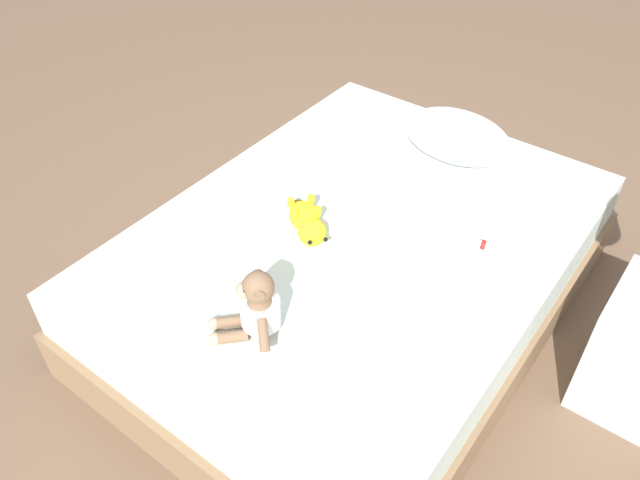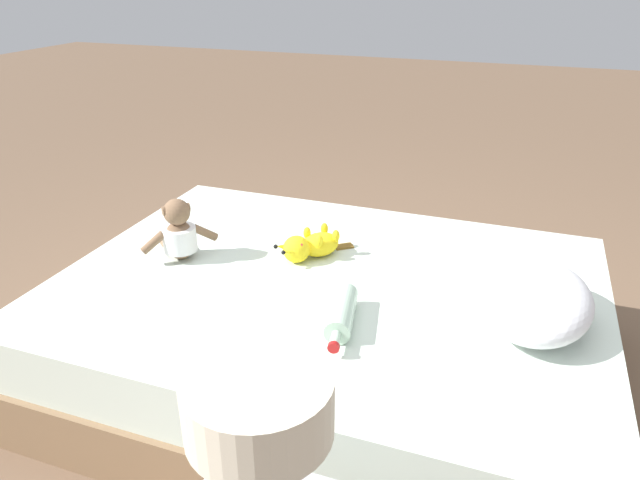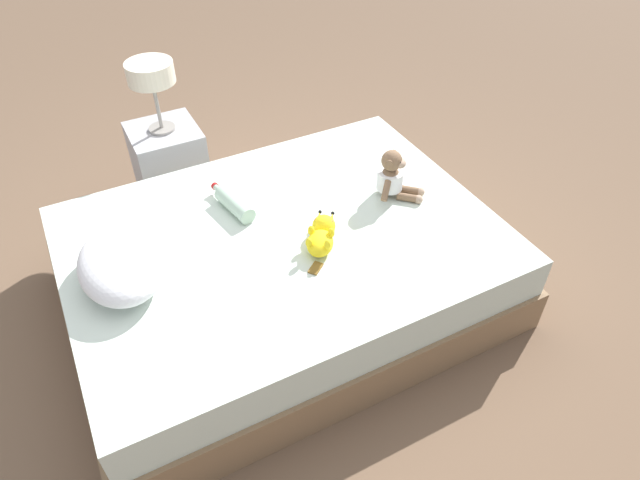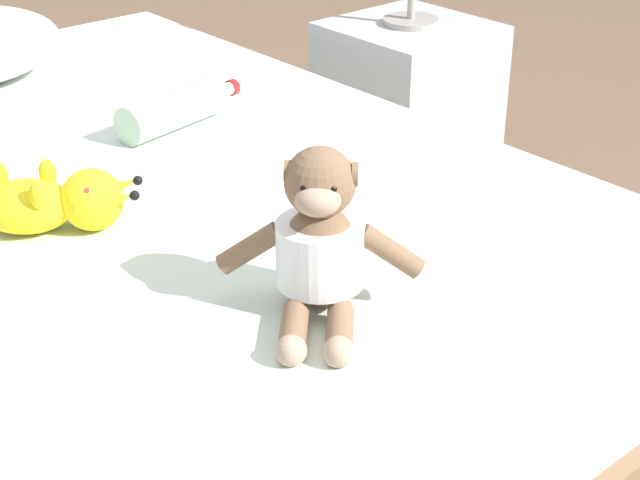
{
  "view_description": "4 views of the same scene",
  "coord_description": "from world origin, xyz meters",
  "px_view_note": "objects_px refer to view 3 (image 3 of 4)",
  "views": [
    {
      "loc": [
        0.93,
        -1.47,
        1.89
      ],
      "look_at": [
        0.0,
        -0.23,
        0.53
      ],
      "focal_mm": 35.24,
      "sensor_mm": 36.0,
      "label": 1
    },
    {
      "loc": [
        1.66,
        0.56,
        1.4
      ],
      "look_at": [
        -0.17,
        -0.09,
        0.47
      ],
      "focal_mm": 32.61,
      "sensor_mm": 36.0,
      "label": 2
    },
    {
      "loc": [
        -1.7,
        0.7,
        2.0
      ],
      "look_at": [
        -0.17,
        -0.09,
        0.47
      ],
      "focal_mm": 31.36,
      "sensor_mm": 36.0,
      "label": 3
    },
    {
      "loc": [
        -0.74,
        -1.46,
        1.14
      ],
      "look_at": [
        0.03,
        -0.57,
        0.51
      ],
      "focal_mm": 55.53,
      "sensor_mm": 36.0,
      "label": 4
    }
  ],
  "objects_px": {
    "bed": "(284,268)",
    "bedside_lamp": "(151,76)",
    "nightstand": "(170,165)",
    "plush_monkey": "(392,177)",
    "plush_yellow_creature": "(322,235)",
    "glass_bottle": "(234,204)",
    "pillow": "(122,264)"
  },
  "relations": [
    {
      "from": "pillow",
      "to": "glass_bottle",
      "type": "xyz_separation_m",
      "value": [
        0.21,
        -0.54,
        -0.04
      ]
    },
    {
      "from": "pillow",
      "to": "bedside_lamp",
      "type": "relative_size",
      "value": 1.28
    },
    {
      "from": "plush_yellow_creature",
      "to": "nightstand",
      "type": "distance_m",
      "value": 1.24
    },
    {
      "from": "nightstand",
      "to": "plush_monkey",
      "type": "bearing_deg",
      "value": -141.15
    },
    {
      "from": "bed",
      "to": "bedside_lamp",
      "type": "height_order",
      "value": "bedside_lamp"
    },
    {
      "from": "plush_monkey",
      "to": "plush_yellow_creature",
      "type": "distance_m",
      "value": 0.48
    },
    {
      "from": "bed",
      "to": "bedside_lamp",
      "type": "xyz_separation_m",
      "value": [
        1.03,
        0.24,
        0.56
      ]
    },
    {
      "from": "plush_monkey",
      "to": "plush_yellow_creature",
      "type": "relative_size",
      "value": 0.88
    },
    {
      "from": "glass_bottle",
      "to": "nightstand",
      "type": "xyz_separation_m",
      "value": [
        0.78,
        0.11,
        -0.22
      ]
    },
    {
      "from": "bedside_lamp",
      "to": "plush_monkey",
      "type": "bearing_deg",
      "value": -141.15
    },
    {
      "from": "nightstand",
      "to": "bed",
      "type": "bearing_deg",
      "value": -167.09
    },
    {
      "from": "pillow",
      "to": "plush_yellow_creature",
      "type": "relative_size",
      "value": 1.66
    },
    {
      "from": "glass_bottle",
      "to": "bedside_lamp",
      "type": "relative_size",
      "value": 0.81
    },
    {
      "from": "glass_bottle",
      "to": "bed",
      "type": "bearing_deg",
      "value": -153.0
    },
    {
      "from": "plush_yellow_creature",
      "to": "glass_bottle",
      "type": "distance_m",
      "value": 0.46
    },
    {
      "from": "bed",
      "to": "plush_yellow_creature",
      "type": "distance_m",
      "value": 0.32
    },
    {
      "from": "nightstand",
      "to": "bedside_lamp",
      "type": "xyz_separation_m",
      "value": [
        0.0,
        0.0,
        0.53
      ]
    },
    {
      "from": "nightstand",
      "to": "bedside_lamp",
      "type": "distance_m",
      "value": 0.53
    },
    {
      "from": "glass_bottle",
      "to": "nightstand",
      "type": "height_order",
      "value": "glass_bottle"
    },
    {
      "from": "plush_monkey",
      "to": "plush_yellow_creature",
      "type": "xyz_separation_m",
      "value": [
        -0.16,
        0.45,
        -0.05
      ]
    },
    {
      "from": "plush_monkey",
      "to": "nightstand",
      "type": "height_order",
      "value": "plush_monkey"
    },
    {
      "from": "bed",
      "to": "pillow",
      "type": "relative_size",
      "value": 3.91
    },
    {
      "from": "plush_yellow_creature",
      "to": "bedside_lamp",
      "type": "xyz_separation_m",
      "value": [
        1.17,
        0.36,
        0.3
      ]
    },
    {
      "from": "bed",
      "to": "plush_monkey",
      "type": "relative_size",
      "value": 7.37
    },
    {
      "from": "pillow",
      "to": "plush_monkey",
      "type": "distance_m",
      "value": 1.24
    },
    {
      "from": "pillow",
      "to": "glass_bottle",
      "type": "distance_m",
      "value": 0.58
    },
    {
      "from": "pillow",
      "to": "nightstand",
      "type": "bearing_deg",
      "value": -23.5
    },
    {
      "from": "bed",
      "to": "plush_monkey",
      "type": "height_order",
      "value": "plush_monkey"
    },
    {
      "from": "bed",
      "to": "nightstand",
      "type": "distance_m",
      "value": 1.05
    },
    {
      "from": "plush_monkey",
      "to": "bed",
      "type": "bearing_deg",
      "value": 92.18
    },
    {
      "from": "bed",
      "to": "glass_bottle",
      "type": "relative_size",
      "value": 6.22
    },
    {
      "from": "pillow",
      "to": "bedside_lamp",
      "type": "height_order",
      "value": "bedside_lamp"
    }
  ]
}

